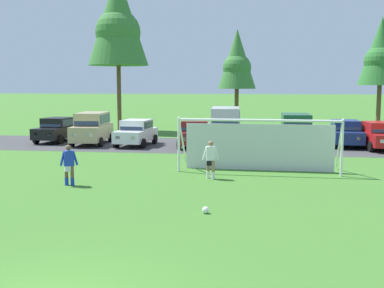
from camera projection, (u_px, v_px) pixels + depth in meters
The scene contains 17 objects.
ground_plane at pixel (179, 169), 23.49m from camera, with size 400.00×400.00×0.00m, color #3D7028.
parking_lot_strip at pixel (203, 145), 32.74m from camera, with size 52.00×8.40×0.01m, color #3D3D3F.
soccer_ball at pixel (206, 210), 15.35m from camera, with size 0.22×0.22×0.22m.
soccer_goal at pixel (259, 144), 22.83m from camera, with size 7.48×2.17×2.57m.
player_midfield_center at pixel (69, 165), 19.58m from camera, with size 0.70×0.42×1.64m.
player_defender_far at pixel (211, 160), 20.99m from camera, with size 0.75×0.32×1.64m.
parked_car_slot_far_left at pixel (57, 130), 34.64m from camera, with size 2.28×4.32×1.72m.
parked_car_slot_left at pixel (92, 128), 33.24m from camera, with size 2.39×4.73×2.16m.
parked_car_slot_center_left at pixel (136, 132), 32.52m from camera, with size 2.28×4.33×1.72m.
parked_car_slot_center at pixel (195, 133), 31.86m from camera, with size 2.19×4.28×1.72m.
parked_car_slot_center_right at pixel (226, 125), 32.75m from camera, with size 2.42×4.91×2.52m.
parked_car_slot_right at pixel (296, 130), 31.65m from camera, with size 2.19×4.62×2.16m.
parked_car_slot_far_right at pixel (346, 133), 32.10m from camera, with size 2.06×4.21×1.72m.
parked_car_slot_end at pixel (380, 136), 30.57m from camera, with size 2.29×4.33×1.72m.
tree_left_edge at pixel (118, 21), 41.52m from camera, with size 5.13×5.13×13.69m.
tree_mid_left at pixel (237, 61), 42.77m from camera, with size 3.33×3.33×8.88m.
tree_center_back at pixel (381, 53), 40.34m from camera, with size 3.61×3.61×9.63m.
Camera 1 is at (3.88, -7.86, 4.01)m, focal length 45.69 mm.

